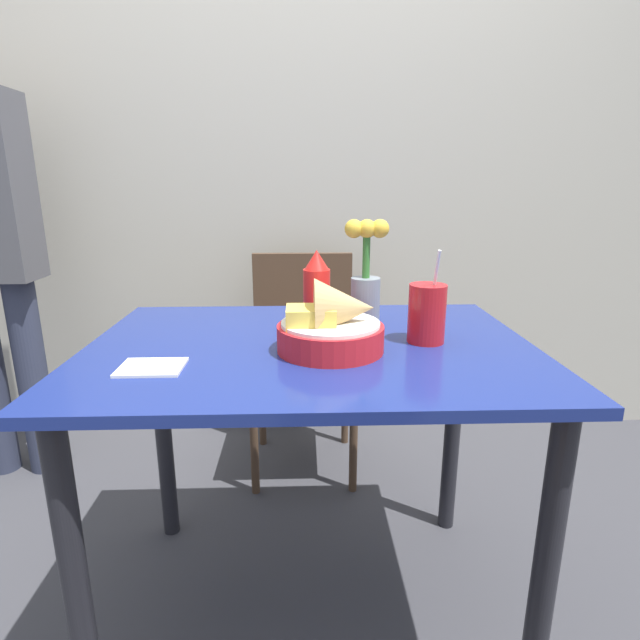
% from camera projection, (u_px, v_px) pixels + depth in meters
% --- Properties ---
extents(ground_plane, '(12.00, 12.00, 0.00)m').
position_uv_depth(ground_plane, '(312.00, 602.00, 1.36)').
color(ground_plane, '#38383D').
extents(wall_window, '(7.00, 0.06, 2.60)m').
position_uv_depth(wall_window, '(305.00, 135.00, 2.05)').
color(wall_window, '#B7B2A3').
rests_on(wall_window, ground_plane).
extents(dining_table, '(1.03, 0.74, 0.75)m').
position_uv_depth(dining_table, '(311.00, 389.00, 1.20)').
color(dining_table, navy).
rests_on(dining_table, ground_plane).
extents(chair_far_window, '(0.40, 0.40, 0.84)m').
position_uv_depth(chair_far_window, '(303.00, 340.00, 1.99)').
color(chair_far_window, '#473323').
rests_on(chair_far_window, ground_plane).
extents(food_basket, '(0.24, 0.24, 0.16)m').
position_uv_depth(food_basket, '(334.00, 325.00, 1.10)').
color(food_basket, red).
rests_on(food_basket, dining_table).
extents(ketchup_bottle, '(0.07, 0.07, 0.20)m').
position_uv_depth(ketchup_bottle, '(317.00, 290.00, 1.28)').
color(ketchup_bottle, red).
rests_on(ketchup_bottle, dining_table).
extents(drink_cup, '(0.09, 0.09, 0.22)m').
position_uv_depth(drink_cup, '(427.00, 316.00, 1.16)').
color(drink_cup, red).
rests_on(drink_cup, dining_table).
extents(flower_vase, '(0.11, 0.08, 0.28)m').
position_uv_depth(flower_vase, '(366.00, 280.00, 1.28)').
color(flower_vase, gray).
rests_on(flower_vase, dining_table).
extents(napkin, '(0.13, 0.10, 0.01)m').
position_uv_depth(napkin, '(152.00, 367.00, 1.00)').
color(napkin, white).
rests_on(napkin, dining_table).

